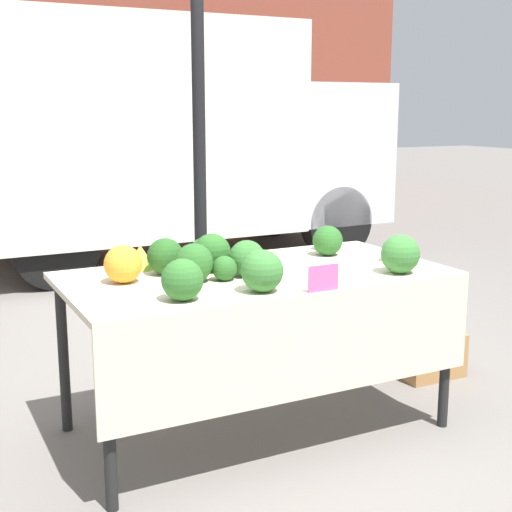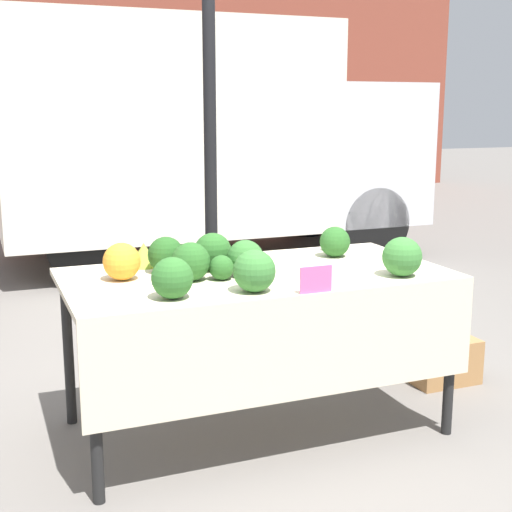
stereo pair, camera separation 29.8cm
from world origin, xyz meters
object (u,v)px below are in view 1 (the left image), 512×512
(parked_truck, at_px, (163,136))
(produce_crate, at_px, (425,353))
(price_sign, at_px, (323,278))
(orange_cauliflower, at_px, (123,264))

(parked_truck, bearing_deg, produce_crate, -86.48)
(parked_truck, height_order, price_sign, parked_truck)
(produce_crate, bearing_deg, price_sign, -150.35)
(parked_truck, bearing_deg, price_sign, -101.31)
(price_sign, height_order, produce_crate, price_sign)
(orange_cauliflower, xyz_separation_m, produce_crate, (1.85, 0.11, -0.75))
(parked_truck, bearing_deg, orange_cauliflower, -112.15)
(price_sign, distance_m, produce_crate, 1.49)
(orange_cauliflower, distance_m, produce_crate, 2.00)
(orange_cauliflower, height_order, produce_crate, orange_cauliflower)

